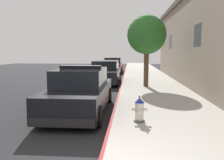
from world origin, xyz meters
TOP-DOWN VIEW (x-y plane):
  - ground_plane at (-4.15, 10.00)m, footprint 34.36×60.00m
  - sidewalk_pavement at (1.85, 10.00)m, footprint 3.70×60.00m
  - curb_painted_edge at (-0.04, 10.00)m, footprint 0.08×60.00m
  - police_cruiser at (-1.28, 4.81)m, footprint 1.94×4.84m
  - parked_car_silver_ahead at (-1.19, 12.82)m, footprint 1.94×4.84m
  - parked_car_dark_far at (-1.34, 21.83)m, footprint 1.94×4.84m
  - fire_hydrant at (0.77, 3.19)m, footprint 0.44×0.40m
  - street_tree at (1.43, 10.39)m, footprint 2.24×2.24m

SIDE VIEW (x-z plane):
  - ground_plane at x=-4.15m, z-range -0.20..0.00m
  - sidewalk_pavement at x=1.85m, z-range 0.00..0.16m
  - curb_painted_edge at x=-0.04m, z-range 0.00..0.16m
  - fire_hydrant at x=0.77m, z-range 0.13..0.89m
  - parked_car_silver_ahead at x=-1.19m, z-range -0.04..1.52m
  - parked_car_dark_far at x=-1.34m, z-range -0.04..1.52m
  - police_cruiser at x=-1.28m, z-range -0.10..1.58m
  - street_tree at x=1.43m, z-range 1.07..5.18m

